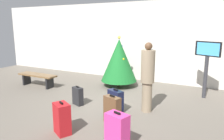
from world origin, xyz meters
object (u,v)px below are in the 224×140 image
Objects in this scene: suitcase_0 at (117,132)px; suitcase_2 at (116,101)px; holiday_tree at (119,60)px; flight_info_kiosk at (207,60)px; suitcase_1 at (78,96)px; suitcase_4 at (112,110)px; traveller_0 at (148,76)px; suitcase_3 at (62,119)px; waiting_bench at (38,77)px.

suitcase_0 reaches higher than suitcase_2.
holiday_tree is 4.43m from suitcase_0.
suitcase_1 is at bearing -143.47° from flight_info_kiosk.
suitcase_4 is (0.25, -0.67, 0.03)m from suitcase_2.
suitcase_0 is at bearing -87.25° from traveller_0.
flight_info_kiosk is 3.65m from suitcase_4.
suitcase_3 is at bearing -179.85° from suitcase_0.
flight_info_kiosk is 0.97× the size of traveller_0.
suitcase_3 is 1.02× the size of suitcase_4.
traveller_0 is (1.77, -1.93, -0.02)m from holiday_tree.
suitcase_1 is at bearing -177.92° from suitcase_2.
suitcase_4 is at bearing -69.78° from suitcase_2.
flight_info_kiosk is at bearing 0.39° from holiday_tree.
suitcase_2 is (-0.84, 1.61, -0.05)m from suitcase_0.
traveller_0 is (-1.30, -1.95, -0.26)m from flight_info_kiosk.
suitcase_3 is (3.31, -2.47, -0.02)m from waiting_bench.
suitcase_3 is at bearing -36.72° from waiting_bench.
flight_info_kiosk reaches higher than suitcase_2.
flight_info_kiosk is 3.19× the size of suitcase_1.
suitcase_1 is 1.23m from suitcase_2.
suitcase_1 is 0.89× the size of suitcase_2.
suitcase_1 is at bearing 142.81° from suitcase_0.
suitcase_1 is (-1.97, -0.47, -0.73)m from traveller_0.
suitcase_0 is 2.59m from suitcase_1.
traveller_0 is 2.51× the size of suitcase_0.
suitcase_1 is at bearing -166.57° from traveller_0.
suitcase_3 reaches higher than suitcase_1.
suitcase_2 is 0.91× the size of suitcase_4.
flight_info_kiosk is 2.36m from traveller_0.
holiday_tree is 3.02× the size of suitcase_2.
suitcase_0 reaches higher than suitcase_1.
suitcase_4 is at bearing -23.03° from suitcase_1.
suitcase_3 reaches higher than waiting_bench.
suitcase_2 reaches higher than waiting_bench.
holiday_tree is at bearing -179.61° from flight_info_kiosk.
waiting_bench is at bearing 143.28° from suitcase_3.
suitcase_2 is 0.89× the size of suitcase_3.
traveller_0 is 2.93× the size of suitcase_2.
suitcase_0 is (-1.20, -3.99, -0.90)m from flight_info_kiosk.
suitcase_1 is at bearing 115.34° from suitcase_3.
flight_info_kiosk reaches higher than suitcase_0.
holiday_tree is at bearing 97.86° from suitcase_3.
traveller_0 reaches higher than flight_info_kiosk.
flight_info_kiosk is 2.84× the size of suitcase_2.
traveller_0 is 2.67× the size of suitcase_4.
suitcase_4 is at bearing -120.47° from flight_info_kiosk.
suitcase_1 is (2.57, -0.90, -0.10)m from waiting_bench.
suitcase_1 is at bearing -94.67° from holiday_tree.
waiting_bench is at bearing 174.59° from traveller_0.
suitcase_1 is (-0.20, -2.40, -0.75)m from holiday_tree.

